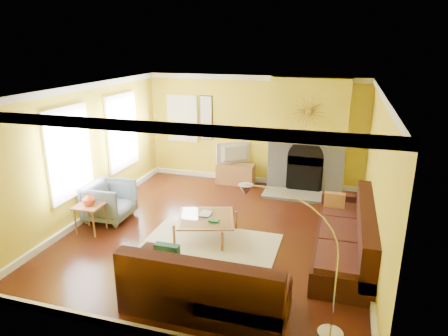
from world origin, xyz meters
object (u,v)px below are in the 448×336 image
(media_console, at_px, (236,174))
(sectional_sofa, at_px, (268,235))
(armchair, at_px, (109,201))
(side_table, at_px, (91,218))
(coffee_table, at_px, (206,227))
(arc_lamp, at_px, (293,263))

(media_console, bearing_deg, sectional_sofa, -66.92)
(armchair, height_order, side_table, armchair)
(media_console, xyz_separation_m, side_table, (-1.94, -3.39, 0.01))
(coffee_table, height_order, media_console, media_console)
(side_table, height_order, arc_lamp, arc_lamp)
(coffee_table, relative_size, armchair, 1.16)
(sectional_sofa, xyz_separation_m, side_table, (-3.41, 0.07, -0.18))
(coffee_table, relative_size, media_console, 1.06)
(sectional_sofa, relative_size, arc_lamp, 2.06)
(armchair, xyz_separation_m, side_table, (-0.04, -0.60, -0.12))
(armchair, distance_m, side_table, 0.61)
(sectional_sofa, xyz_separation_m, coffee_table, (-1.24, 0.50, -0.25))
(coffee_table, relative_size, side_table, 1.84)
(side_table, bearing_deg, armchair, 86.61)
(side_table, xyz_separation_m, arc_lamp, (4.00, -1.63, 0.66))
(side_table, bearing_deg, coffee_table, 11.20)
(arc_lamp, bearing_deg, sectional_sofa, 110.61)
(sectional_sofa, xyz_separation_m, arc_lamp, (0.59, -1.57, 0.49))
(arc_lamp, bearing_deg, coffee_table, 131.56)
(sectional_sofa, xyz_separation_m, media_console, (-1.47, 3.46, -0.19))
(armchair, relative_size, side_table, 1.59)
(arc_lamp, bearing_deg, media_console, 112.32)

